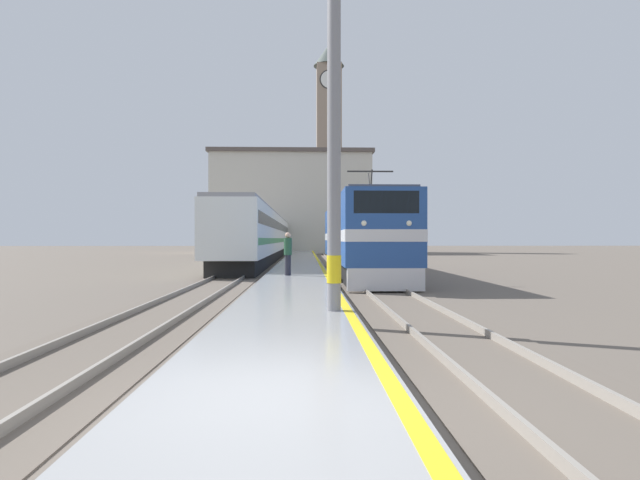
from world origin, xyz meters
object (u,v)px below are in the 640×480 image
object	(u,v)px
passenger_train	(265,236)
clock_tower	(329,143)
person_on_platform	(288,253)
catenary_mast	(337,117)
locomotive_train	(359,237)

from	to	relation	value
passenger_train	clock_tower	distance (m)	32.70
person_on_platform	catenary_mast	bearing A→B (deg)	-82.22
locomotive_train	clock_tower	world-z (taller)	clock_tower
locomotive_train	clock_tower	size ratio (longest dim) A/B	0.57
person_on_platform	clock_tower	distance (m)	55.72
catenary_mast	person_on_platform	distance (m)	11.01
passenger_train	catenary_mast	distance (m)	35.69
passenger_train	person_on_platform	size ratio (longest dim) A/B	25.04
passenger_train	person_on_platform	xyz separation A→B (m)	(2.94, -24.91, -0.85)
person_on_platform	clock_tower	size ratio (longest dim) A/B	0.06
catenary_mast	clock_tower	distance (m)	65.06
locomotive_train	clock_tower	distance (m)	50.54
locomotive_train	catenary_mast	distance (m)	15.83
catenary_mast	person_on_platform	bearing A→B (deg)	97.78
passenger_train	person_on_platform	world-z (taller)	passenger_train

